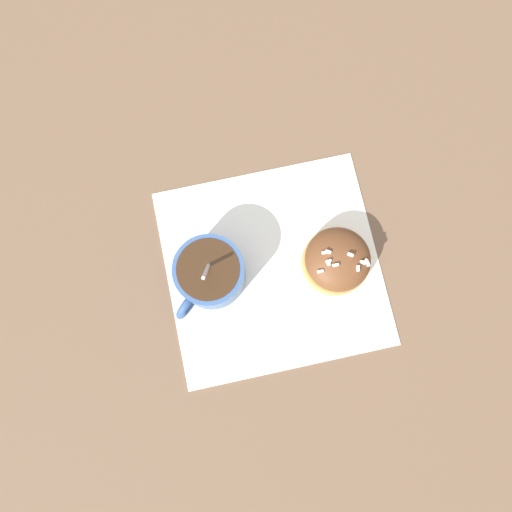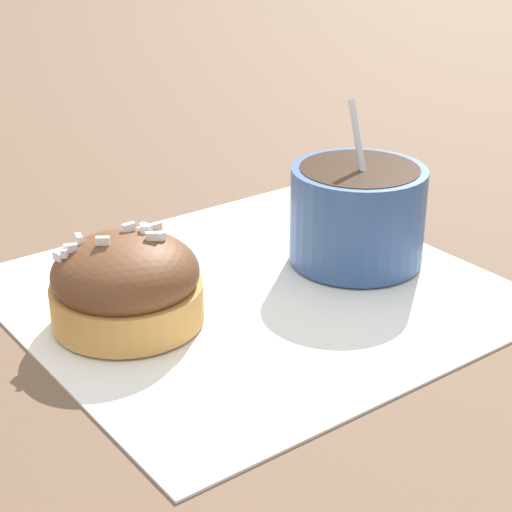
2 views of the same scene
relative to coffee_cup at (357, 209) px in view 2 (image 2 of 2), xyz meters
The scene contains 4 objects.
ground_plane 0.09m from the coffee_cup, behind, with size 3.00×3.00×0.00m, color brown.
paper_napkin 0.08m from the coffee_cup, behind, with size 0.28×0.27×0.00m.
coffee_cup is the anchor object (origin of this frame).
frosted_pastry 0.15m from the coffee_cup, behind, with size 0.08×0.08×0.05m.
Camera 2 is at (-0.25, -0.37, 0.23)m, focal length 60.00 mm.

